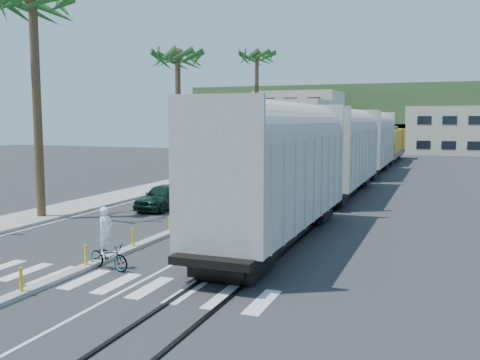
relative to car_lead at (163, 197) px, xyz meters
name	(u,v)px	position (x,y,z in m)	size (l,w,h in m)	color
ground	(103,262)	(3.54, -10.85, -0.73)	(140.00, 140.00, 0.00)	#28282B
sidewalk	(193,179)	(-4.96, 14.15, -0.65)	(3.00, 90.00, 0.15)	gray
rails	(359,182)	(8.54, 17.15, -0.70)	(1.56, 100.00, 0.06)	black
median	(271,191)	(3.54, 9.11, -0.64)	(0.45, 60.00, 0.85)	gray
crosswalk	(67,277)	(3.54, -12.85, -0.72)	(14.00, 2.20, 0.01)	silver
lane_markings	(264,183)	(1.39, 14.15, -0.72)	(9.42, 90.00, 0.01)	silver
freight_train	(356,148)	(8.54, 14.92, 2.18)	(3.00, 60.94, 5.85)	#A7A399
palm_trees	(184,47)	(-4.56, 11.85, 10.08)	(3.50, 37.20, 13.75)	brown
buildings	(329,124)	(-2.87, 60.81, 3.63)	(38.00, 27.00, 10.00)	beige
hillside	(387,115)	(3.54, 89.15, 5.27)	(80.00, 20.00, 12.00)	#385628
car_lead	(163,197)	(0.00, 0.00, 0.00)	(1.85, 4.33, 1.46)	black
car_second	(202,186)	(-0.08, 5.42, 0.00)	(1.69, 4.46, 1.45)	black
car_third	(240,179)	(0.63, 10.69, -0.09)	(2.08, 4.52, 1.28)	black
car_rear	(251,172)	(-0.13, 15.25, -0.01)	(2.53, 5.26, 1.45)	#A8AAAD
cyclist	(108,250)	(4.27, -11.58, -0.05)	(1.36, 2.02, 2.16)	#9EA0A5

